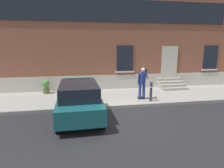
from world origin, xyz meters
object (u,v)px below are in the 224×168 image
at_px(bollard_near_person, 151,91).
at_px(hatchback_car_teal, 79,99).
at_px(planter_olive, 46,86).
at_px(planter_cream, 86,85).
at_px(person_on_phone, 142,81).

bearing_deg(bollard_near_person, hatchback_car_teal, -161.95).
relative_size(planter_olive, planter_cream, 1.00).
relative_size(bollard_near_person, person_on_phone, 0.60).
height_order(hatchback_car_teal, person_on_phone, person_on_phone).
height_order(bollard_near_person, person_on_phone, person_on_phone).
bearing_deg(hatchback_car_teal, person_on_phone, 25.80).
xyz_separation_m(person_on_phone, planter_cream, (-2.94, 2.27, -0.55)).
distance_m(bollard_near_person, planter_olive, 6.31).
bearing_deg(planter_cream, planter_olive, 179.76).
bearing_deg(person_on_phone, hatchback_car_teal, -158.42).
xyz_separation_m(hatchback_car_teal, planter_cream, (0.46, 3.91, -0.18)).
bearing_deg(planter_cream, person_on_phone, -37.69).
height_order(person_on_phone, planter_olive, person_on_phone).
bearing_deg(hatchback_car_teal, planter_cream, 83.35).
relative_size(bollard_near_person, planter_cream, 1.22).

